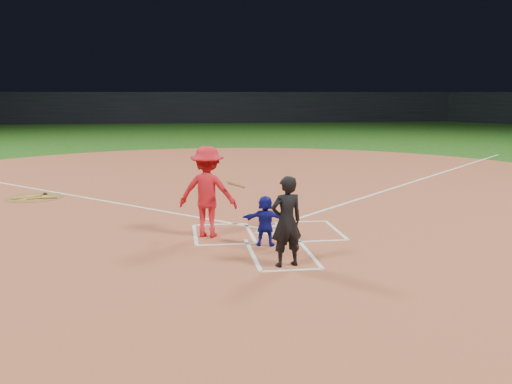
{
  "coord_description": "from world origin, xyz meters",
  "views": [
    {
      "loc": [
        -1.96,
        -12.21,
        3.07
      ],
      "look_at": [
        -0.3,
        -0.4,
        1.0
      ],
      "focal_mm": 40.0,
      "sensor_mm": 36.0,
      "label": 1
    }
  ],
  "objects": [
    {
      "name": "catcher",
      "position": [
        -0.21,
        -1.09,
        0.53
      ],
      "size": [
        1.0,
        0.51,
        1.04
      ],
      "primitive_type": "imported",
      "rotation": [
        0.0,
        0.0,
        2.92
      ],
      "color": "#121693",
      "rests_on": "home_plate_dirt"
    },
    {
      "name": "on_deck_logo",
      "position": [
        -6.18,
        5.19,
        0.02
      ],
      "size": [
        0.8,
        0.8,
        0.0
      ],
      "primitive_type": "cylinder",
      "color": "gold",
      "rests_on": "on_deck_circle"
    },
    {
      "name": "on_deck_bat_b",
      "position": [
        -6.38,
        5.09,
        0.05
      ],
      "size": [
        0.74,
        0.52,
        0.06
      ],
      "primitive_type": "cylinder",
      "rotation": [
        1.57,
        0.0,
        -0.99
      ],
      "color": "#AA833E",
      "rests_on": "on_deck_circle"
    },
    {
      "name": "stadium_wall_far",
      "position": [
        0.0,
        48.0,
        1.6
      ],
      "size": [
        80.0,
        1.2,
        3.2
      ],
      "primitive_type": "cube",
      "color": "black",
      "rests_on": "ground"
    },
    {
      "name": "bat_weight_donut",
      "position": [
        -5.98,
        5.59,
        0.05
      ],
      "size": [
        0.19,
        0.19,
        0.05
      ],
      "primitive_type": "torus",
      "color": "black",
      "rests_on": "on_deck_circle"
    },
    {
      "name": "umpire",
      "position": [
        -0.05,
        -2.53,
        0.83
      ],
      "size": [
        0.68,
        0.53,
        1.63
      ],
      "primitive_type": "imported",
      "rotation": [
        0.0,
        0.0,
        3.4
      ],
      "color": "black",
      "rests_on": "home_plate_dirt"
    },
    {
      "name": "ground",
      "position": [
        0.0,
        0.0,
        0.0
      ],
      "size": [
        120.0,
        120.0,
        0.0
      ],
      "primitive_type": "plane",
      "color": "#1B4A12",
      "rests_on": "ground"
    },
    {
      "name": "home_plate_dirt",
      "position": [
        0.0,
        6.0,
        0.01
      ],
      "size": [
        28.0,
        28.0,
        0.01
      ],
      "primitive_type": "cylinder",
      "color": "#994D32",
      "rests_on": "ground"
    },
    {
      "name": "on_deck_circle",
      "position": [
        -6.18,
        5.19,
        0.02
      ],
      "size": [
        1.7,
        1.7,
        0.01
      ],
      "primitive_type": "cylinder",
      "color": "brown",
      "rests_on": "home_plate_dirt"
    },
    {
      "name": "on_deck_bat_a",
      "position": [
        -6.03,
        5.44,
        0.05
      ],
      "size": [
        0.08,
        0.84,
        0.06
      ],
      "primitive_type": "cylinder",
      "rotation": [
        1.57,
        0.0,
        -0.02
      ],
      "color": "brown",
      "rests_on": "on_deck_circle"
    },
    {
      "name": "home_plate",
      "position": [
        0.0,
        0.0,
        0.02
      ],
      "size": [
        0.6,
        0.6,
        0.02
      ],
      "primitive_type": "cylinder",
      "rotation": [
        0.0,
        0.0,
        3.14
      ],
      "color": "silver",
      "rests_on": "home_plate_dirt"
    },
    {
      "name": "on_deck_bat_c",
      "position": [
        -5.88,
        4.89,
        0.05
      ],
      "size": [
        0.84,
        0.17,
        0.06
      ],
      "primitive_type": "cylinder",
      "rotation": [
        1.57,
        0.0,
        1.7
      ],
      "color": "#A7733D",
      "rests_on": "on_deck_circle"
    },
    {
      "name": "batter_at_plate",
      "position": [
        -1.31,
        -0.15,
        0.99
      ],
      "size": [
        1.55,
        1.05,
        1.95
      ],
      "color": "red",
      "rests_on": "home_plate_dirt"
    },
    {
      "name": "chalk_markings",
      "position": [
        0.0,
        5.29,
        0.01
      ],
      "size": [
        28.35,
        17.32,
        0.01
      ],
      "color": "white",
      "rests_on": "home_plate_dirt"
    }
  ]
}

